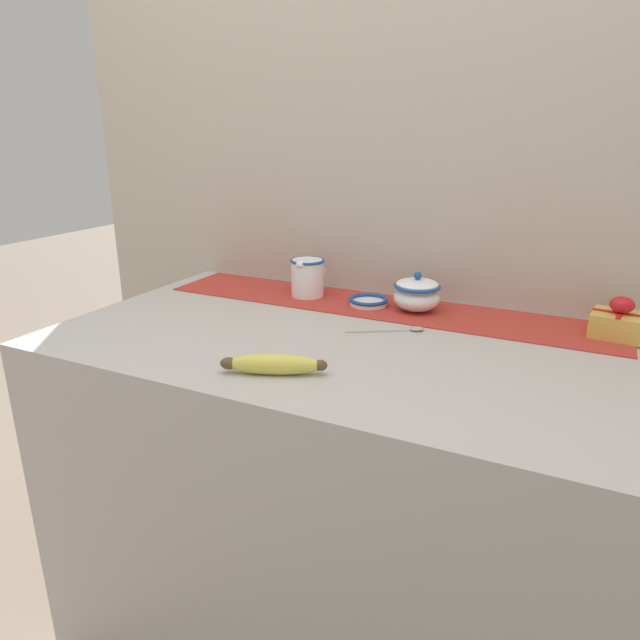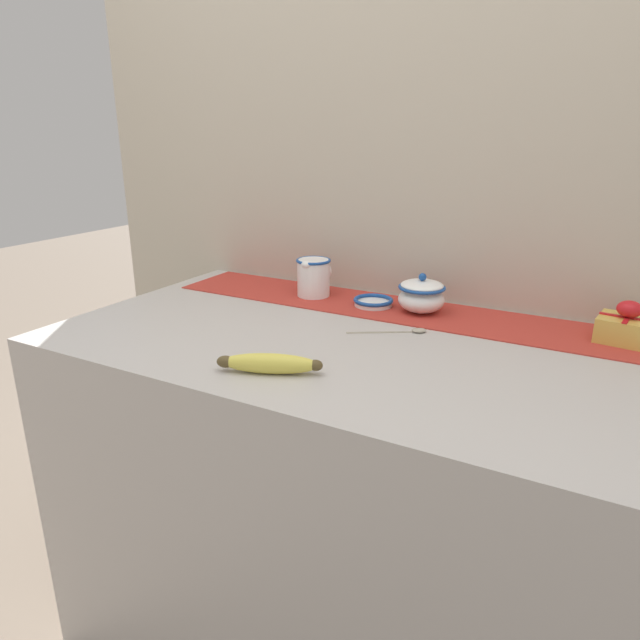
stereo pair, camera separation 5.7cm
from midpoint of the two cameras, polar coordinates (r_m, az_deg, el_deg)
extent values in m
plane|color=#7A6B5B|center=(1.83, 2.81, -29.14)|extent=(12.00, 12.00, 0.00)
cube|color=#B7B2AD|center=(1.52, 3.08, -17.72)|extent=(1.32, 0.76, 0.90)
cube|color=#B7AD99|center=(1.61, 9.96, 12.93)|extent=(2.12, 0.04, 2.40)
cube|color=#B23328|center=(1.53, 7.56, 1.29)|extent=(1.22, 0.23, 0.00)
cylinder|color=white|center=(1.61, 0.36, 4.25)|extent=(0.09, 0.09, 0.10)
torus|color=#194793|center=(1.59, 0.36, 5.96)|extent=(0.10, 0.10, 0.01)
torus|color=white|center=(1.65, 1.30, 4.96)|extent=(0.05, 0.01, 0.05)
ellipsoid|color=white|center=(1.56, -0.38, 5.56)|extent=(0.03, 0.02, 0.02)
ellipsoid|color=white|center=(1.49, 11.17, 2.03)|extent=(0.12, 0.12, 0.07)
torus|color=#194793|center=(1.48, 11.24, 3.21)|extent=(0.12, 0.12, 0.01)
ellipsoid|color=white|center=(1.48, 11.26, 3.42)|extent=(0.11, 0.11, 0.02)
sphere|color=#194793|center=(1.48, 11.31, 4.24)|extent=(0.02, 0.02, 0.02)
cylinder|color=white|center=(1.54, 6.40, 1.63)|extent=(0.10, 0.10, 0.01)
torus|color=#194793|center=(1.53, 6.41, 1.98)|extent=(0.11, 0.11, 0.01)
ellipsoid|color=#DBCC4C|center=(1.11, -3.53, -4.37)|extent=(0.19, 0.11, 0.04)
ellipsoid|color=brown|center=(1.13, -7.99, -4.16)|extent=(0.04, 0.04, 0.02)
ellipsoid|color=brown|center=(1.10, 1.03, -4.57)|extent=(0.03, 0.03, 0.02)
cube|color=#A89E89|center=(1.34, 7.13, -1.25)|extent=(0.13, 0.08, 0.00)
ellipsoid|color=#A89E89|center=(1.36, 11.05, -1.03)|extent=(0.04, 0.04, 0.01)
cube|color=gold|center=(1.44, 29.26, -0.88)|extent=(0.13, 0.11, 0.05)
cube|color=red|center=(1.44, 29.44, 0.21)|extent=(0.12, 0.02, 0.00)
cube|color=red|center=(1.44, 29.44, 0.21)|extent=(0.02, 0.10, 0.00)
ellipsoid|color=red|center=(1.43, 29.57, 0.96)|extent=(0.05, 0.05, 0.04)
camera|label=1|loc=(0.03, -88.72, 0.43)|focal=32.00mm
camera|label=2|loc=(0.03, 91.28, -0.43)|focal=32.00mm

